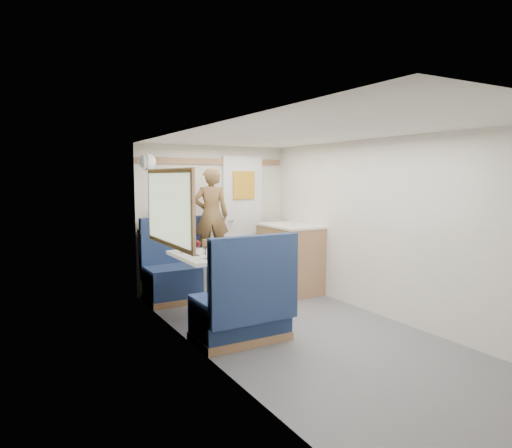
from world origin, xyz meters
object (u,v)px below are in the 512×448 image
bench_far (180,277)px  orange_fruit (219,251)px  galley_counter (289,258)px  wine_glass (197,244)px  beer_glass (225,249)px  pepper_grinder (211,251)px  dinette_table (207,268)px  tray (230,254)px  bench_near (243,311)px  dome_light (147,162)px  tumbler_left (206,253)px  cheese_block (221,255)px  person (211,215)px  duffel_bag (172,220)px  bread_loaf (211,244)px  tumbler_mid (183,248)px

bench_far → orange_fruit: 1.15m
galley_counter → wine_glass: (-1.59, -0.58, 0.38)m
beer_glass → pepper_grinder: (-0.19, -0.02, -0.00)m
orange_fruit → bench_far: bearing=93.5°
dinette_table → orange_fruit: 0.29m
bench_far → tray: bearing=-77.8°
bench_near → pepper_grinder: (0.03, 0.83, 0.46)m
dinette_table → beer_glass: beer_glass is taller
dome_light → pepper_grinder: dome_light is taller
wine_glass → tumbler_left: wine_glass is taller
dinette_table → tumbler_left: size_ratio=7.70×
dome_light → cheese_block: 1.59m
person → duffel_bag: size_ratio=2.66×
bench_far → duffel_bag: duffel_bag is taller
orange_fruit → pepper_grinder: size_ratio=0.84×
orange_fruit → bread_loaf: 0.58m
bench_near → duffel_bag: bearing=90.1°
bench_near → tray: bench_near is taller
person → tumbler_left: (-0.54, -1.08, -0.29)m
dinette_table → bench_near: 0.90m
tumbler_left → bread_loaf: bearing=61.8°
duffel_bag → bread_loaf: bearing=-80.6°
dinette_table → orange_fruit: (0.06, -0.18, 0.21)m
dinette_table → cheese_block: 0.36m
bench_far → orange_fruit: (0.06, -1.05, 0.47)m
wine_glass → tumbler_left: size_ratio=1.41×
duffel_bag → pepper_grinder: bearing=-95.8°
tumbler_left → wine_glass: bearing=96.8°
beer_glass → bread_loaf: 0.39m
dinette_table → person: 1.08m
person → beer_glass: size_ratio=12.94×
pepper_grinder → bread_loaf: bread_loaf is taller
tumbler_left → pepper_grinder: 0.24m
orange_fruit → wine_glass: wine_glass is taller
tumbler_mid → beer_glass: 0.48m
galley_counter → tumbler_mid: size_ratio=9.08×
dome_light → galley_counter: 2.28m
tray → tumbler_left: tumbler_left is taller
galley_counter → beer_glass: 1.40m
bench_far → duffel_bag: (-0.00, 0.26, 0.71)m
dinette_table → duffel_bag: size_ratio=1.97×
bench_far → beer_glass: (0.22, -0.88, 0.47)m
tumbler_left → pepper_grinder: (0.13, 0.20, -0.02)m
tumbler_mid → beer_glass: tumbler_mid is taller
bench_near → bread_loaf: bearing=79.7°
tumbler_left → beer_glass: (0.32, 0.22, -0.01)m
person → cheese_block: size_ratio=13.79×
dinette_table → pepper_grinder: size_ratio=10.68×
tray → wine_glass: wine_glass is taller
bench_near → orange_fruit: bearing=84.6°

